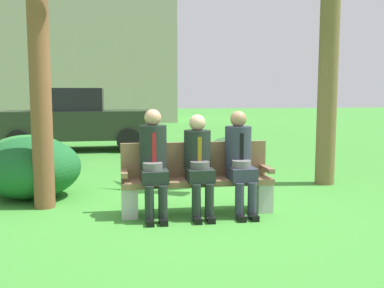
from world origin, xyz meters
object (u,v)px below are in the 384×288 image
shrub_near_bench (231,152)px  shrub_mid_lawn (28,164)px  seated_man_left (154,158)px  shrub_far_lawn (31,168)px  seated_man_middle (199,160)px  seated_man_right (240,157)px  park_bench (196,180)px  parked_car_near (76,120)px  building_backdrop (77,27)px

shrub_near_bench → shrub_mid_lawn: 4.11m
seated_man_left → shrub_near_bench: seated_man_left is taller
shrub_near_bench → shrub_far_lawn: shrub_far_lawn is taller
seated_man_middle → shrub_far_lawn: bearing=150.3°
seated_man_left → seated_man_right: bearing=-0.1°
park_bench → shrub_mid_lawn: bearing=146.6°
shrub_mid_lawn → seated_man_middle: bearing=-35.5°
shrub_mid_lawn → parked_car_near: bearing=87.0°
seated_man_middle → seated_man_right: 0.54m
park_bench → seated_man_left: seated_man_left is taller
seated_man_right → shrub_far_lawn: (-2.81, 1.29, -0.28)m
shrub_near_bench → parked_car_near: bearing=135.6°
parked_car_near → seated_man_middle: bearing=-72.8°
shrub_far_lawn → park_bench: bearing=-27.1°
parked_car_near → building_backdrop: 14.99m
seated_man_right → shrub_mid_lawn: bearing=149.8°
shrub_near_bench → seated_man_right: bearing=-102.9°
shrub_mid_lawn → shrub_far_lawn: 0.43m
shrub_far_lawn → shrub_mid_lawn: bearing=106.5°
building_backdrop → park_bench: bearing=-81.2°
seated_man_left → seated_man_middle: 0.56m
park_bench → shrub_mid_lawn: 2.86m
seated_man_middle → shrub_far_lawn: seated_man_middle is taller
seated_man_middle → building_backdrop: 21.84m
parked_car_near → shrub_far_lawn: bearing=-91.5°
shrub_mid_lawn → building_backdrop: bearing=92.6°
shrub_near_bench → shrub_far_lawn: size_ratio=0.71×
seated_man_left → parked_car_near: (-1.56, 6.83, 0.09)m
shrub_mid_lawn → seated_man_right: bearing=-30.2°
seated_man_left → parked_car_near: parked_car_near is taller
shrub_near_bench → shrub_mid_lawn: size_ratio=0.71×
seated_man_left → seated_man_right: seated_man_left is taller
seated_man_left → shrub_near_bench: size_ratio=1.31×
park_bench → building_backdrop: (-3.26, 20.95, 4.94)m
seated_man_left → shrub_far_lawn: size_ratio=0.93×
seated_man_right → shrub_far_lawn: bearing=155.3°
seated_man_middle → seated_man_right: size_ratio=0.97×
shrub_near_bench → building_backdrop: 18.90m
park_bench → shrub_far_lawn: (-2.27, 1.16, 0.03)m
building_backdrop → shrub_mid_lawn: bearing=-87.4°
park_bench → seated_man_middle: size_ratio=1.52×
seated_man_middle → seated_man_right: seated_man_right is taller
seated_man_middle → shrub_mid_lawn: (-2.39, 1.71, -0.26)m
shrub_near_bench → parked_car_near: (-3.45, 3.38, 0.52)m
parked_car_near → building_backdrop: size_ratio=0.35×
seated_man_left → shrub_near_bench: 3.96m
park_bench → seated_man_middle: (0.00, -0.13, 0.29)m
seated_man_middle → shrub_mid_lawn: 2.95m
shrub_far_lawn → building_backdrop: building_backdrop is taller
seated_man_right → shrub_near_bench: seated_man_right is taller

